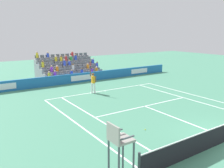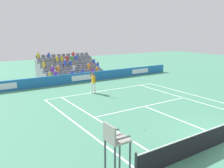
{
  "view_description": "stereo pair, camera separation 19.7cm",
  "coord_description": "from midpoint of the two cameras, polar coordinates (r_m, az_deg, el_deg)",
  "views": [
    {
      "loc": [
        10.94,
        5.78,
        5.22
      ],
      "look_at": [
        0.63,
        -9.7,
        1.1
      ],
      "focal_mm": 37.93,
      "sensor_mm": 36.0,
      "label": 1
    },
    {
      "loc": [
        10.77,
        5.89,
        5.22
      ],
      "look_at": [
        0.63,
        -9.7,
        1.1
      ],
      "focal_mm": 37.93,
      "sensor_mm": 36.0,
      "label": 2
    }
  ],
  "objects": [
    {
      "name": "loose_tennis_ball",
      "position": [
        13.17,
        7.56,
        -10.82
      ],
      "size": [
        0.07,
        0.07,
        0.07
      ],
      "primitive_type": "sphere",
      "color": "#D1E533",
      "rests_on": "ground"
    },
    {
      "name": "line_centre_mark",
      "position": [
        21.34,
        -1.96,
        -1.66
      ],
      "size": [
        0.1,
        0.2,
        0.01
      ],
      "primitive_type": "cube",
      "color": "white",
      "rests_on": "ground"
    },
    {
      "name": "line_singles_sideline_right",
      "position": [
        19.75,
        17.52,
        -3.42
      ],
      "size": [
        0.1,
        11.89,
        0.01
      ],
      "primitive_type": "cube",
      "color": "white",
      "rests_on": "ground"
    },
    {
      "name": "line_centre_service",
      "position": [
        15.05,
        15.69,
        -8.27
      ],
      "size": [
        0.1,
        6.4,
        0.01
      ],
      "primitive_type": "cube",
      "color": "white",
      "rests_on": "ground"
    },
    {
      "name": "umpire_chair",
      "position": [
        8.07,
        1.04,
        -14.79
      ],
      "size": [
        0.7,
        0.7,
        2.34
      ],
      "color": "#474C54",
      "rests_on": "ground"
    },
    {
      "name": "line_baseline",
      "position": [
        21.43,
        -2.11,
        -1.61
      ],
      "size": [
        10.97,
        0.1,
        0.01
      ],
      "primitive_type": "cube",
      "color": "white",
      "rests_on": "ground"
    },
    {
      "name": "tennis_player",
      "position": [
        20.43,
        -4.87,
        0.5
      ],
      "size": [
        0.51,
        0.39,
        2.85
      ],
      "color": "white",
      "rests_on": "ground"
    },
    {
      "name": "stadium_stand",
      "position": [
        28.37,
        -10.77,
        3.36
      ],
      "size": [
        6.82,
        4.75,
        3.03
      ],
      "color": "gray",
      "rests_on": "ground"
    },
    {
      "name": "line_doubles_sideline_left",
      "position": [
        13.96,
        -8.6,
        -9.61
      ],
      "size": [
        0.1,
        11.89,
        0.01
      ],
      "primitive_type": "cube",
      "color": "white",
      "rests_on": "ground"
    },
    {
      "name": "line_singles_sideline_left",
      "position": [
        14.54,
        -3.66,
        -8.57
      ],
      "size": [
        0.1,
        11.89,
        0.01
      ],
      "primitive_type": "cube",
      "color": "white",
      "rests_on": "ground"
    },
    {
      "name": "line_doubles_sideline_right",
      "position": [
        20.81,
        19.9,
        -2.79
      ],
      "size": [
        0.1,
        11.89,
        0.01
      ],
      "primitive_type": "cube",
      "color": "white",
      "rests_on": "ground"
    },
    {
      "name": "line_service",
      "position": [
        17.17,
        7.58,
        -5.31
      ],
      "size": [
        8.23,
        0.1,
        0.01
      ],
      "primitive_type": "cube",
      "color": "white",
      "rests_on": "ground"
    },
    {
      "name": "sponsor_barrier",
      "position": [
        25.24,
        -7.55,
        1.57
      ],
      "size": [
        23.61,
        0.22,
        0.97
      ],
      "color": "#1E66AD",
      "rests_on": "ground"
    }
  ]
}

